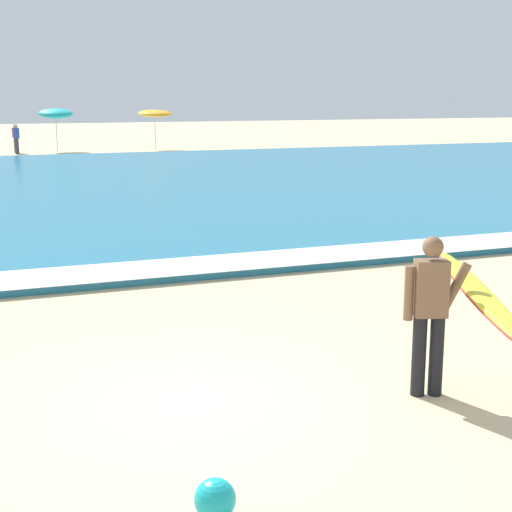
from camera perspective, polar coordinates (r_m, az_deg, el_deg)
name	(u,v)px	position (r m, az deg, el deg)	size (l,w,h in m)	color
ground_plane	(204,402)	(8.10, -3.97, -10.90)	(160.00, 160.00, 0.00)	beige
sea	(37,188)	(26.50, -16.12, 4.91)	(120.00, 28.00, 0.14)	teal
surf_foam	(108,272)	(13.35, -11.10, -1.20)	(120.00, 1.39, 0.01)	white
surfer_with_board	(455,301)	(8.20, 14.71, -3.32)	(1.36, 2.85, 1.73)	black
beach_umbrella_3	(56,114)	(44.54, -14.84, 10.32)	(1.88, 1.93, 2.46)	beige
beach_umbrella_4	(155,113)	(44.91, -7.63, 10.58)	(1.95, 1.98, 2.34)	beige
beachgoer_near_row_left	(15,137)	(43.97, -17.65, 8.50)	(0.32, 0.20, 1.58)	#383842
beachgoer_near_row_mid	(17,138)	(42.99, -17.57, 8.43)	(0.32, 0.20, 1.58)	#383842
beach_ball	(215,499)	(6.02, -3.10, -17.79)	(0.32, 0.32, 0.32)	#19ADB2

